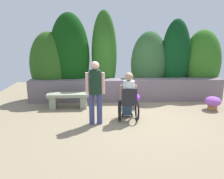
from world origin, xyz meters
TOP-DOWN VIEW (x-y plane):
  - ground_plane at (0.00, 0.00)m, footprint 10.12×10.12m
  - stone_retaining_wall at (0.00, 1.63)m, footprint 6.77×0.50m
  - hedge_backdrop at (-0.06, 2.20)m, footprint 7.09×1.21m
  - stone_bench at (-1.94, 0.86)m, footprint 1.32×0.40m
  - person_in_wheelchair at (-0.16, -0.26)m, footprint 0.53×0.66m
  - person_standing_companion at (-1.04, -0.51)m, footprint 0.49×0.30m
  - flower_pot_purple_near at (2.58, 0.48)m, footprint 0.48×0.48m
  - flower_pot_terracotta_by_wall at (0.08, 0.82)m, footprint 0.54×0.54m

SIDE VIEW (x-z plane):
  - ground_plane at x=0.00m, z-range 0.00..0.00m
  - flower_pot_purple_near at x=2.58m, z-range 0.03..0.45m
  - flower_pot_terracotta_by_wall at x=0.08m, z-range 0.05..0.53m
  - stone_bench at x=-1.94m, z-range 0.07..0.55m
  - stone_retaining_wall at x=0.00m, z-range 0.00..0.77m
  - person_in_wheelchair at x=-0.16m, z-range -0.04..1.29m
  - person_standing_companion at x=-1.04m, z-range 0.12..1.77m
  - hedge_backdrop at x=-0.06m, z-range -0.22..2.92m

